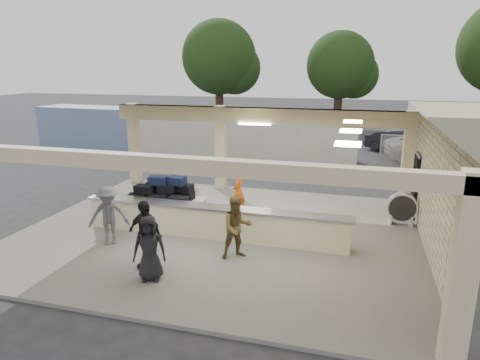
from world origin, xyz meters
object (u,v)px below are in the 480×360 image
(passenger_b, at_px, (145,234))
(container_blue, at_px, (113,128))
(baggage_handler, at_px, (239,192))
(container_white, at_px, (245,137))
(passenger_d, at_px, (149,248))
(baggage_counter, at_px, (213,222))
(car_white_a, at_px, (436,148))
(drum_fan, at_px, (402,207))
(passenger_c, at_px, (108,215))
(luggage_cart, at_px, (164,197))
(car_dark, at_px, (398,142))
(passenger_a, at_px, (237,227))

(passenger_b, bearing_deg, container_blue, 139.66)
(baggage_handler, bearing_deg, container_blue, -132.11)
(passenger_b, xyz_separation_m, container_white, (-1.14, 13.73, 0.32))
(passenger_d, bearing_deg, baggage_handler, 63.57)
(baggage_counter, height_order, car_white_a, car_white_a)
(drum_fan, relative_size, passenger_c, 0.61)
(car_white_a, height_order, container_blue, container_blue)
(luggage_cart, relative_size, passenger_d, 1.64)
(passenger_b, relative_size, car_white_a, 0.34)
(baggage_counter, distance_m, luggage_cart, 2.35)
(passenger_b, height_order, car_white_a, passenger_b)
(car_dark, xyz_separation_m, container_white, (-8.40, -4.43, 0.66))
(car_white_a, bearing_deg, passenger_a, 144.54)
(baggage_counter, relative_size, passenger_d, 5.12)
(baggage_handler, relative_size, container_blue, 0.17)
(car_dark, relative_size, container_blue, 0.40)
(container_blue, bearing_deg, passenger_b, -52.45)
(luggage_cart, bearing_deg, container_blue, 124.84)
(baggage_handler, distance_m, container_white, 9.51)
(passenger_d, distance_m, container_white, 14.36)
(passenger_d, height_order, container_white, container_white)
(container_white, bearing_deg, baggage_counter, -79.80)
(passenger_c, distance_m, passenger_d, 2.68)
(passenger_c, height_order, container_white, container_white)
(car_white_a, distance_m, container_white, 10.54)
(car_dark, bearing_deg, baggage_handler, -170.64)
(passenger_b, relative_size, car_dark, 0.46)
(luggage_cart, relative_size, container_white, 0.22)
(baggage_counter, bearing_deg, passenger_c, -155.06)
(passenger_b, xyz_separation_m, container_blue, (-10.18, 14.94, 0.29))
(container_blue, bearing_deg, luggage_cart, -48.64)
(baggage_counter, xyz_separation_m, car_dark, (6.28, 15.81, 0.07))
(baggage_handler, distance_m, passenger_d, 5.10)
(car_white_a, height_order, container_white, container_white)
(passenger_c, bearing_deg, passenger_b, -60.84)
(drum_fan, bearing_deg, container_white, 130.21)
(baggage_counter, bearing_deg, baggage_handler, 85.71)
(baggage_counter, bearing_deg, passenger_d, -101.55)
(luggage_cart, distance_m, drum_fan, 7.79)
(drum_fan, bearing_deg, car_white_a, 75.66)
(luggage_cart, relative_size, passenger_b, 1.46)
(baggage_handler, bearing_deg, passenger_c, -39.63)
(passenger_b, xyz_separation_m, passenger_d, (0.39, -0.54, -0.10))
(passenger_c, xyz_separation_m, car_white_a, (10.83, 15.14, -0.22))
(passenger_c, relative_size, passenger_d, 1.08)
(container_white, bearing_deg, passenger_a, -76.08)
(car_dark, bearing_deg, passenger_c, -174.31)
(luggage_cart, height_order, passenger_d, passenger_d)
(passenger_d, bearing_deg, baggage_counter, 60.51)
(drum_fan, height_order, container_blue, container_blue)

